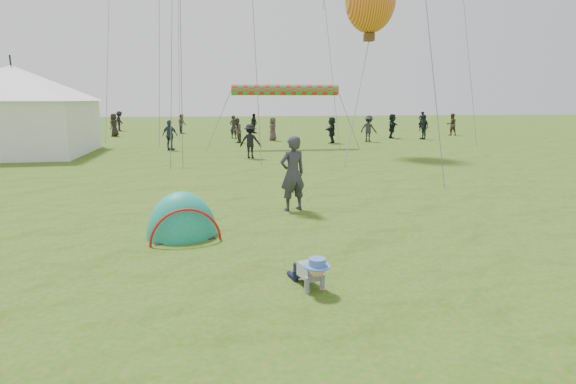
{
  "coord_description": "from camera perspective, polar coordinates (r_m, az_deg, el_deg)",
  "views": [
    {
      "loc": [
        -2.08,
        -6.5,
        2.87
      ],
      "look_at": [
        -0.82,
        2.38,
        1.0
      ],
      "focal_mm": 28.0,
      "sensor_mm": 36.0,
      "label": 1
    }
  ],
  "objects": [
    {
      "name": "ground",
      "position": [
        7.41,
        9.07,
        -11.18
      ],
      "size": [
        140.0,
        140.0,
        0.0
      ],
      "primitive_type": "plane",
      "color": "#28570E"
    },
    {
      "name": "crawling_toddler",
      "position": [
        7.01,
        2.91,
        -9.94
      ],
      "size": [
        0.7,
        0.84,
        0.56
      ],
      "primitive_type": null,
      "rotation": [
        0.0,
        0.0,
        0.29
      ],
      "color": "black",
      "rests_on": "ground"
    },
    {
      "name": "popup_tent",
      "position": [
        9.89,
        -13.24,
        -5.43
      ],
      "size": [
        1.72,
        1.52,
        1.92
      ],
      "primitive_type": "ellipsoid",
      "rotation": [
        0.0,
        0.0,
        0.22
      ],
      "color": "#0E813B",
      "rests_on": "ground"
    },
    {
      "name": "standing_adult",
      "position": [
        11.6,
        0.59,
        2.36
      ],
      "size": [
        0.83,
        0.69,
        1.95
      ],
      "primitive_type": "imported",
      "rotation": [
        0.0,
        0.0,
        3.5
      ],
      "color": "#302F37",
      "rests_on": "ground"
    },
    {
      "name": "event_marquee",
      "position": [
        27.34,
        -31.27,
        9.17
      ],
      "size": [
        7.27,
        7.27,
        4.86
      ],
      "primitive_type": null,
      "rotation": [
        0.0,
        0.0,
        0.03
      ],
      "color": "white",
      "rests_on": "ground"
    },
    {
      "name": "crowd_person_0",
      "position": [
        33.43,
        -6.92,
        8.2
      ],
      "size": [
        0.73,
        0.65,
        1.69
      ],
      "primitive_type": "imported",
      "rotation": [
        0.0,
        0.0,
        2.64
      ],
      "color": "black",
      "rests_on": "ground"
    },
    {
      "name": "crowd_person_1",
      "position": [
        38.34,
        20.05,
        8.06
      ],
      "size": [
        0.85,
        0.67,
        1.73
      ],
      "primitive_type": "imported",
      "rotation": [
        0.0,
        0.0,
        3.12
      ],
      "color": "#3F3529",
      "rests_on": "ground"
    },
    {
      "name": "crowd_person_2",
      "position": [
        38.38,
        -4.35,
        8.68
      ],
      "size": [
        0.77,
        1.05,
        1.66
      ],
      "primitive_type": "imported",
      "rotation": [
        0.0,
        0.0,
        1.99
      ],
      "color": "black",
      "rests_on": "ground"
    },
    {
      "name": "crowd_person_3",
      "position": [
        22.19,
        -4.79,
        6.46
      ],
      "size": [
        1.2,
        0.88,
        1.67
      ],
      "primitive_type": "imported",
      "rotation": [
        0.0,
        0.0,
        2.88
      ],
      "color": "black",
      "rests_on": "ground"
    },
    {
      "name": "crowd_person_4",
      "position": [
        39.57,
        -30.74,
        7.14
      ],
      "size": [
        0.94,
        0.88,
        1.61
      ],
      "primitive_type": "imported",
      "rotation": [
        0.0,
        0.0,
        5.64
      ],
      "color": "#41382E",
      "rests_on": "ground"
    },
    {
      "name": "crowd_person_5",
      "position": [
        34.29,
        13.08,
        8.16
      ],
      "size": [
        1.31,
        1.69,
        1.79
      ],
      "primitive_type": "imported",
      "rotation": [
        0.0,
        0.0,
        1.03
      ],
      "color": "black",
      "rests_on": "ground"
    },
    {
      "name": "crowd_person_7",
      "position": [
        38.99,
        -13.3,
        8.42
      ],
      "size": [
        0.86,
        0.96,
        1.62
      ],
      "primitive_type": "imported",
      "rotation": [
        0.0,
        0.0,
        1.95
      ],
      "color": "#453431",
      "rests_on": "ground"
    },
    {
      "name": "crowd_person_8",
      "position": [
        33.9,
        16.84,
        7.91
      ],
      "size": [
        0.6,
        1.09,
        1.77
      ],
      "primitive_type": "imported",
      "rotation": [
        0.0,
        0.0,
        4.88
      ],
      "color": "#1C2529",
      "rests_on": "ground"
    },
    {
      "name": "crowd_person_9",
      "position": [
        43.88,
        -20.59,
        8.44
      ],
      "size": [
        0.76,
        1.2,
        1.78
      ],
      "primitive_type": "imported",
      "rotation": [
        0.0,
        0.0,
        1.49
      ],
      "color": "black",
      "rests_on": "ground"
    },
    {
      "name": "crowd_person_10",
      "position": [
        31.54,
        -1.93,
        8.01
      ],
      "size": [
        0.65,
        0.87,
        1.62
      ],
      "primitive_type": "imported",
      "rotation": [
        0.0,
        0.0,
        4.9
      ],
      "color": "#463834",
      "rests_on": "ground"
    },
    {
      "name": "crowd_person_11",
      "position": [
        29.75,
        5.57,
        7.83
      ],
      "size": [
        1.17,
        1.65,
        1.72
      ],
      "primitive_type": "imported",
      "rotation": [
        0.0,
        0.0,
        4.24
      ],
      "color": "black",
      "rests_on": "ground"
    },
    {
      "name": "crowd_person_12",
      "position": [
        42.81,
        16.62,
        8.61
      ],
      "size": [
        0.68,
        0.49,
        1.75
      ],
      "primitive_type": "imported",
      "rotation": [
        0.0,
        0.0,
        3.03
      ],
      "color": "black",
      "rests_on": "ground"
    },
    {
      "name": "crowd_person_13",
      "position": [
        30.04,
        -6.52,
        7.77
      ],
      "size": [
        0.82,
        0.94,
        1.64
      ],
      "primitive_type": "imported",
      "rotation": [
        0.0,
        0.0,
        4.43
      ],
      "color": "#443A32",
      "rests_on": "ground"
    },
    {
      "name": "crowd_person_14",
      "position": [
        26.37,
        -14.75,
        6.99
      ],
      "size": [
        1.07,
        0.87,
        1.7
      ],
      "primitive_type": "imported",
      "rotation": [
        0.0,
        0.0,
        2.61
      ],
      "color": "#2F3D4A",
      "rests_on": "ground"
    },
    {
      "name": "crowd_person_15",
      "position": [
        31.15,
        10.2,
        7.94
      ],
      "size": [
        1.3,
        1.25,
        1.78
      ],
      "primitive_type": "imported",
      "rotation": [
        0.0,
        0.0,
        2.43
      ],
      "color": "#28282C",
      "rests_on": "ground"
    },
    {
      "name": "crowd_person_16",
      "position": [
        37.56,
        -21.2,
        7.94
      ],
      "size": [
        0.77,
        0.98,
        1.76
      ],
      "primitive_type": "imported",
      "rotation": [
        0.0,
        0.0,
        4.45
      ],
      "color": "black",
      "rests_on": "ground"
    },
    {
      "name": "balloon_kite",
      "position": [
        25.21,
        10.4,
        22.4
      ],
      "size": [
        2.57,
        2.57,
        3.6
      ],
      "primitive_type": null,
      "color": "gold"
    },
    {
      "name": "rainbow_tube_kite",
      "position": [
        26.92,
        -0.35,
        12.85
      ],
      "size": [
        6.28,
        0.64,
        0.64
      ],
      "primitive_type": "cylinder",
      "rotation": [
        0.0,
        1.57,
        0.0
      ],
      "color": "red"
    }
  ]
}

